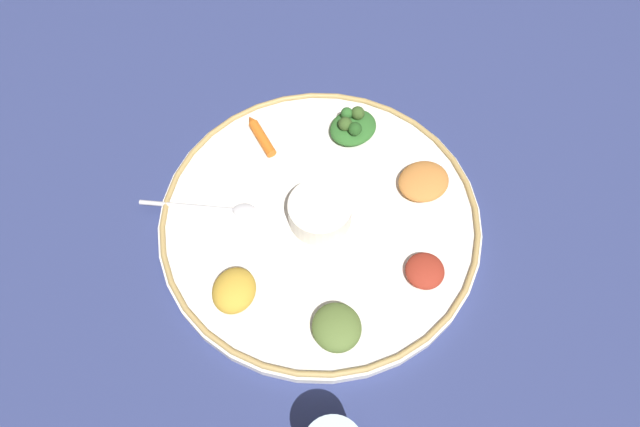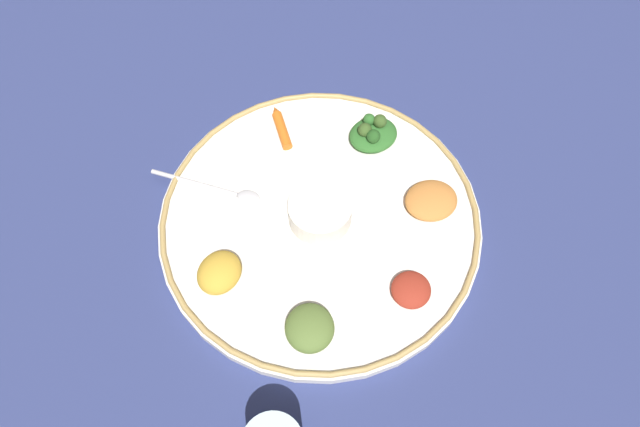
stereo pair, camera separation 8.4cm
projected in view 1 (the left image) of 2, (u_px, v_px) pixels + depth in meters
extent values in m
plane|color=navy|center=(320.00, 224.00, 0.87)|extent=(2.40, 2.40, 0.00)
cylinder|color=white|center=(320.00, 221.00, 0.86)|extent=(0.46, 0.46, 0.02)
torus|color=tan|center=(320.00, 218.00, 0.85)|extent=(0.45, 0.45, 0.01)
cylinder|color=silver|center=(320.00, 212.00, 0.84)|extent=(0.09, 0.09, 0.04)
cylinder|color=#99471E|center=(320.00, 206.00, 0.83)|extent=(0.08, 0.08, 0.01)
ellipsoid|color=silver|center=(245.00, 211.00, 0.86)|extent=(0.04, 0.04, 0.01)
cylinder|color=silver|center=(186.00, 206.00, 0.86)|extent=(0.08, 0.12, 0.01)
ellipsoid|color=#2D6628|center=(353.00, 127.00, 0.92)|extent=(0.08, 0.09, 0.02)
sphere|color=#2D6628|center=(347.00, 113.00, 0.91)|extent=(0.02, 0.02, 0.02)
sphere|color=#385623|center=(345.00, 124.00, 0.90)|extent=(0.02, 0.02, 0.02)
sphere|color=#23511E|center=(355.00, 129.00, 0.90)|extent=(0.02, 0.02, 0.02)
sphere|color=#385623|center=(358.00, 113.00, 0.91)|extent=(0.02, 0.02, 0.02)
cylinder|color=orange|center=(262.00, 138.00, 0.92)|extent=(0.07, 0.02, 0.02)
cone|color=orange|center=(251.00, 120.00, 0.93)|extent=(0.02, 0.01, 0.01)
ellipsoid|color=gold|center=(234.00, 290.00, 0.79)|extent=(0.09, 0.09, 0.03)
ellipsoid|color=#C67A38|center=(424.00, 181.00, 0.87)|extent=(0.07, 0.08, 0.02)
ellipsoid|color=#567033|center=(337.00, 327.00, 0.77)|extent=(0.08, 0.08, 0.03)
ellipsoid|color=maroon|center=(425.00, 271.00, 0.81)|extent=(0.07, 0.07, 0.02)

